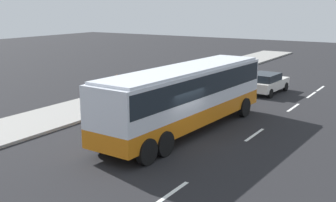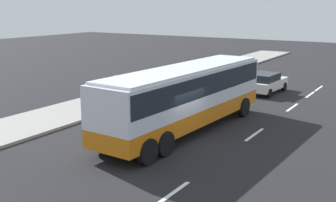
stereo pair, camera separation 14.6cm
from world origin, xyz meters
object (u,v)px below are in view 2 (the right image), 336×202
at_px(car_white_minivan, 265,82).
at_px(pedestrian_at_crossing, 146,82).
at_px(coach_bus, 186,92).
at_px(pedestrian_near_curb, 116,86).

bearing_deg(car_white_minivan, pedestrian_at_crossing, 134.77).
relative_size(car_white_minivan, pedestrian_at_crossing, 2.73).
height_order(coach_bus, car_white_minivan, coach_bus).
relative_size(coach_bus, pedestrian_near_curb, 6.75).
bearing_deg(coach_bus, pedestrian_at_crossing, 51.58).
bearing_deg(pedestrian_at_crossing, pedestrian_near_curb, -176.41).
xyz_separation_m(coach_bus, car_white_minivan, (11.38, -0.19, -1.26)).
relative_size(car_white_minivan, pedestrian_near_curb, 2.45).
bearing_deg(pedestrian_at_crossing, coach_bus, -117.88).
bearing_deg(pedestrian_near_curb, coach_bus, 9.19).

